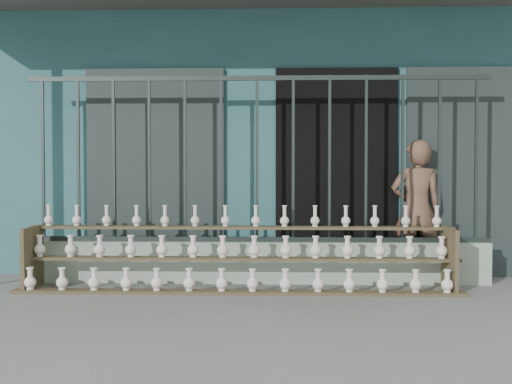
{
  "coord_description": "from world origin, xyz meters",
  "views": [
    {
      "loc": [
        0.24,
        -5.65,
        1.23
      ],
      "look_at": [
        0.0,
        1.0,
        1.0
      ],
      "focal_mm": 45.0,
      "sensor_mm": 36.0,
      "label": 1
    }
  ],
  "objects": [
    {
      "name": "security_fence",
      "position": [
        -0.0,
        1.3,
        1.35
      ],
      "size": [
        5.0,
        0.04,
        1.8
      ],
      "color": "#283330",
      "rests_on": "parapet_wall"
    },
    {
      "name": "elderly_woman",
      "position": [
        1.79,
        1.61,
        0.78
      ],
      "size": [
        0.58,
        0.38,
        1.56
      ],
      "primitive_type": "imported",
      "rotation": [
        0.0,
        0.0,
        3.13
      ],
      "color": "brown",
      "rests_on": "ground"
    },
    {
      "name": "shelf_rack",
      "position": [
        -0.18,
        0.88,
        0.36
      ],
      "size": [
        4.5,
        0.68,
        0.85
      ],
      "color": "brown",
      "rests_on": "ground"
    },
    {
      "name": "workshop_building",
      "position": [
        0.0,
        4.23,
        1.62
      ],
      "size": [
        7.4,
        6.6,
        3.21
      ],
      "color": "#2E6162",
      "rests_on": "ground"
    },
    {
      "name": "ground",
      "position": [
        0.0,
        0.0,
        0.0
      ],
      "size": [
        60.0,
        60.0,
        0.0
      ],
      "primitive_type": "plane",
      "color": "slate"
    },
    {
      "name": "parapet_wall",
      "position": [
        0.0,
        1.3,
        0.23
      ],
      "size": [
        5.0,
        0.2,
        0.45
      ],
      "primitive_type": "cube",
      "color": "#A1B99E",
      "rests_on": "ground"
    }
  ]
}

